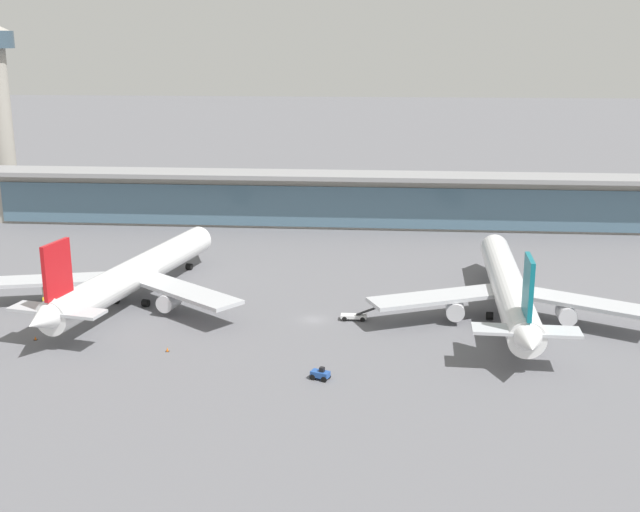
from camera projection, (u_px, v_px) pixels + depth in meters
ground_plane at (314, 320)px, 148.94m from camera, size 1200.00×1200.00×0.00m
airliner_left_stand at (133, 275)px, 157.28m from camera, size 51.21×67.56×18.13m
airliner_centre_stand at (509, 288)px, 148.82m from camera, size 52.35×68.05×18.13m
service_truck_under_wing_white at (355, 316)px, 148.46m from camera, size 6.81×1.94×2.70m
service_truck_mid_apron_blue at (320, 374)px, 122.50m from camera, size 3.28×2.61×2.05m
service_truck_by_tail_yellow at (49, 294)px, 158.26m from camera, size 4.98×7.62×3.10m
terminal_building at (339, 199)px, 221.03m from camera, size 196.96×12.80×15.20m
safety_cone_bravo at (167, 350)px, 133.65m from camera, size 0.62×0.62×0.70m
safety_cone_charlie at (35, 338)px, 138.79m from camera, size 0.62×0.62×0.70m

